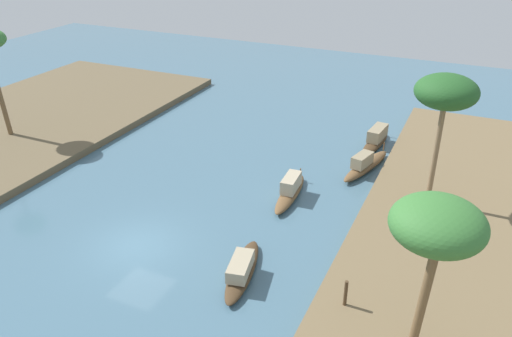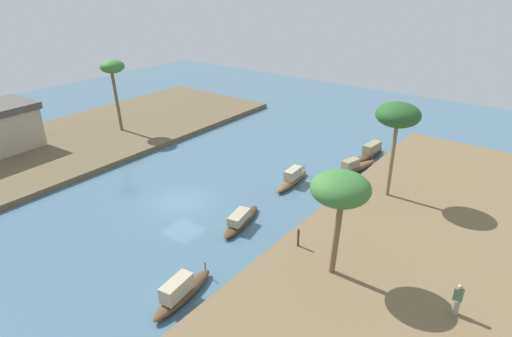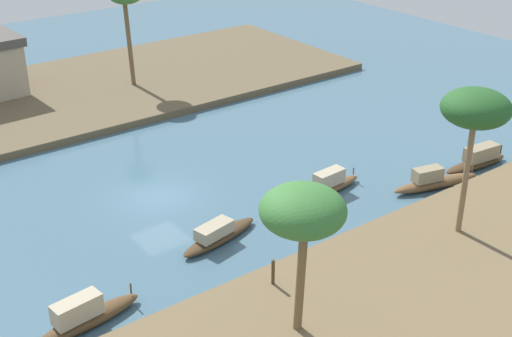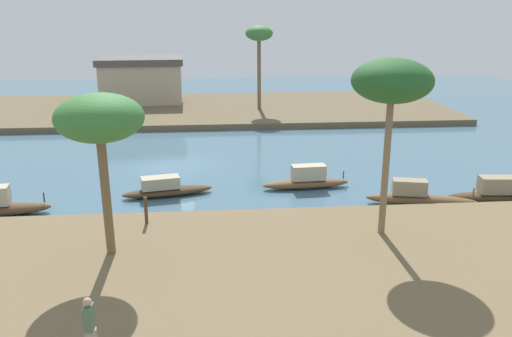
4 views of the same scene
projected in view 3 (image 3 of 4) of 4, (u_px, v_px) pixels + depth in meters
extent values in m
plane|color=#476B7F|center=(158.00, 196.00, 35.67)|extent=(78.94, 78.94, 0.00)
cube|color=brown|center=(39.00, 102.00, 47.35)|extent=(46.23, 15.05, 0.47)
ellipsoid|color=#47331E|center=(476.00, 164.00, 38.61)|extent=(4.45, 1.36, 0.43)
cube|color=gray|center=(481.00, 153.00, 38.49)|extent=(2.14, 0.99, 0.79)
cylinder|color=#47331E|center=(501.00, 149.00, 39.30)|extent=(0.07, 0.07, 0.53)
ellipsoid|color=brown|center=(89.00, 319.00, 26.34)|extent=(4.49, 1.46, 0.53)
cube|color=tan|center=(77.00, 309.00, 25.78)|extent=(1.94, 0.97, 0.84)
cylinder|color=brown|center=(131.00, 288.00, 27.35)|extent=(0.07, 0.07, 0.47)
ellipsoid|color=#47331E|center=(220.00, 237.00, 31.75)|extent=(4.55, 1.84, 0.43)
cube|color=tan|center=(214.00, 230.00, 31.31)|extent=(1.97, 1.16, 0.57)
ellipsoid|color=brown|center=(327.00, 189.00, 35.89)|extent=(4.58, 1.18, 0.47)
cube|color=tan|center=(329.00, 178.00, 35.69)|extent=(1.77, 0.83, 0.75)
cylinder|color=brown|center=(353.00, 171.00, 36.88)|extent=(0.07, 0.07, 0.40)
ellipsoid|color=brown|center=(436.00, 183.00, 36.43)|extent=(5.20, 2.07, 0.54)
cube|color=gray|center=(428.00, 174.00, 35.94)|extent=(1.69, 1.05, 0.70)
cylinder|color=brown|center=(473.00, 167.00, 37.00)|extent=(0.07, 0.07, 0.52)
cylinder|color=#4C3823|center=(273.00, 272.00, 27.80)|extent=(0.14, 0.14, 1.12)
cylinder|color=brown|center=(301.00, 279.00, 24.55)|extent=(0.32, 0.52, 4.39)
ellipsoid|color=#387533|center=(303.00, 210.00, 23.33)|extent=(2.98, 2.98, 1.64)
cylinder|color=#7F6647|center=(466.00, 178.00, 30.57)|extent=(0.26, 0.27, 5.36)
ellipsoid|color=#235623|center=(476.00, 108.00, 29.13)|extent=(2.97, 2.97, 1.63)
cylinder|color=brown|center=(129.00, 44.00, 48.69)|extent=(0.31, 0.71, 5.88)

